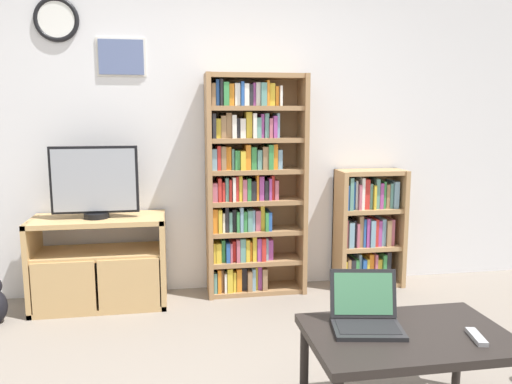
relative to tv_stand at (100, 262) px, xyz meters
The scene contains 8 objects.
wall_back 1.33m from the tv_stand, 18.74° to the left, with size 6.10×0.09×2.60m.
tv_stand is the anchor object (origin of this frame).
television 0.61m from the tv_stand, 111.04° to the right, with size 0.62×0.18×0.53m.
bookshelf_tall 1.28m from the tv_stand, ahead, with size 0.79×0.28×1.74m.
bookshelf_short 2.17m from the tv_stand, ahead, with size 0.56×0.27×0.98m.
coffee_table 2.37m from the tv_stand, 47.66° to the right, with size 0.92×0.59×0.46m.
laptop 2.20m from the tv_stand, 49.27° to the right, with size 0.36×0.32×0.25m.
remote_near_laptop 2.64m from the tv_stand, 45.06° to the right, with size 0.08×0.17×0.02m.
Camera 1 is at (-0.32, -2.08, 1.44)m, focal length 35.00 mm.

